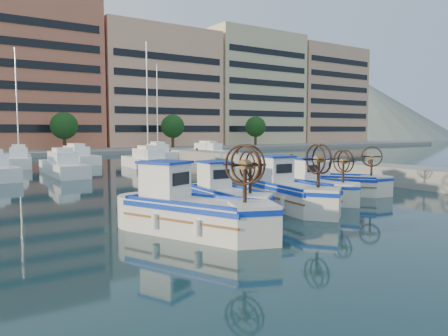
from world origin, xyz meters
TOP-DOWN VIEW (x-y plane):
  - ground at (0.00, 0.00)m, footprint 300.00×300.00m
  - quay at (13.00, 8.00)m, footprint 3.00×60.00m
  - waterfront at (9.23, 65.04)m, footprint 180.00×40.00m
  - hill_east at (140.00, 110.00)m, footprint 160.00×160.00m
  - yacht_marina at (-3.45, 28.13)m, footprint 37.81×23.08m
  - fishing_boat_a at (-5.18, -0.61)m, footprint 3.76×5.21m
  - fishing_boat_b at (-2.23, 1.59)m, footprint 2.17×4.55m
  - fishing_boat_c at (0.86, 1.02)m, footprint 2.57×4.95m
  - fishing_boat_d at (3.88, 2.18)m, footprint 2.06×4.29m
  - fishing_boat_e at (6.21, 2.99)m, footprint 3.84×4.36m

SIDE VIEW (x-z plane):
  - ground at x=0.00m, z-range 0.00..0.00m
  - hill_east at x=140.00m, z-range -25.00..25.00m
  - yacht_marina at x=-3.45m, z-range -5.22..6.28m
  - quay at x=13.00m, z-range 0.00..1.20m
  - fishing_boat_d at x=3.88m, z-range -0.59..2.04m
  - fishing_boat_e at x=6.21m, z-range -0.60..2.09m
  - fishing_boat_b at x=-2.23m, z-range -0.63..2.16m
  - fishing_boat_c at x=0.86m, z-range -0.68..2.34m
  - fishing_boat_a at x=-5.18m, z-range -0.70..2.43m
  - waterfront at x=9.23m, z-range -1.70..23.90m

